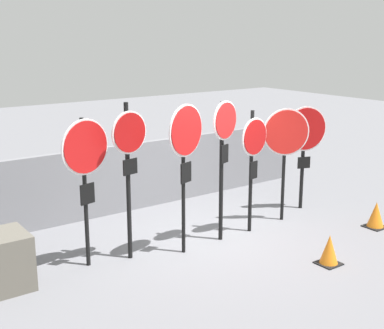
{
  "coord_description": "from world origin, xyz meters",
  "views": [
    {
      "loc": [
        -5.71,
        -7.09,
        3.61
      ],
      "look_at": [
        -0.58,
        0.0,
        1.46
      ],
      "focal_mm": 50.0,
      "sensor_mm": 36.0,
      "label": 1
    }
  ],
  "objects_px": {
    "stop_sign_2": "(186,144)",
    "traffic_cone_0": "(376,215)",
    "stop_sign_3": "(224,142)",
    "stop_sign_1": "(129,154)",
    "stop_sign_0": "(85,160)",
    "stop_sign_4": "(253,150)",
    "traffic_cone_1": "(329,250)",
    "stop_sign_6": "(305,137)",
    "stop_sign_5": "(286,139)"
  },
  "relations": [
    {
      "from": "stop_sign_0",
      "to": "stop_sign_5",
      "type": "height_order",
      "value": "stop_sign_0"
    },
    {
      "from": "stop_sign_3",
      "to": "traffic_cone_1",
      "type": "bearing_deg",
      "value": -85.26
    },
    {
      "from": "stop_sign_0",
      "to": "stop_sign_4",
      "type": "height_order",
      "value": "stop_sign_0"
    },
    {
      "from": "stop_sign_3",
      "to": "stop_sign_6",
      "type": "xyz_separation_m",
      "value": [
        2.47,
        0.39,
        -0.26
      ]
    },
    {
      "from": "stop_sign_6",
      "to": "traffic_cone_1",
      "type": "xyz_separation_m",
      "value": [
        -1.74,
        -2.2,
        -1.29
      ]
    },
    {
      "from": "stop_sign_2",
      "to": "stop_sign_1",
      "type": "bearing_deg",
      "value": 140.86
    },
    {
      "from": "stop_sign_4",
      "to": "traffic_cone_0",
      "type": "height_order",
      "value": "stop_sign_4"
    },
    {
      "from": "stop_sign_2",
      "to": "stop_sign_5",
      "type": "xyz_separation_m",
      "value": [
        2.48,
        0.2,
        -0.24
      ]
    },
    {
      "from": "stop_sign_1",
      "to": "traffic_cone_0",
      "type": "height_order",
      "value": "stop_sign_1"
    },
    {
      "from": "stop_sign_0",
      "to": "stop_sign_1",
      "type": "distance_m",
      "value": 0.7
    },
    {
      "from": "stop_sign_0",
      "to": "traffic_cone_0",
      "type": "bearing_deg",
      "value": -30.15
    },
    {
      "from": "stop_sign_3",
      "to": "traffic_cone_1",
      "type": "xyz_separation_m",
      "value": [
        0.73,
        -1.81,
        -1.55
      ]
    },
    {
      "from": "stop_sign_6",
      "to": "traffic_cone_0",
      "type": "distance_m",
      "value": 2.08
    },
    {
      "from": "stop_sign_3",
      "to": "stop_sign_5",
      "type": "xyz_separation_m",
      "value": [
        1.62,
        0.11,
        -0.16
      ]
    },
    {
      "from": "stop_sign_1",
      "to": "stop_sign_0",
      "type": "bearing_deg",
      "value": 158.35
    },
    {
      "from": "stop_sign_1",
      "to": "stop_sign_2",
      "type": "bearing_deg",
      "value": -31.97
    },
    {
      "from": "stop_sign_4",
      "to": "traffic_cone_0",
      "type": "xyz_separation_m",
      "value": [
        2.08,
        -1.22,
        -1.32
      ]
    },
    {
      "from": "stop_sign_1",
      "to": "stop_sign_6",
      "type": "bearing_deg",
      "value": -8.8
    },
    {
      "from": "stop_sign_1",
      "to": "stop_sign_4",
      "type": "relative_size",
      "value": 1.13
    },
    {
      "from": "stop_sign_0",
      "to": "stop_sign_4",
      "type": "distance_m",
      "value": 3.14
    },
    {
      "from": "stop_sign_0",
      "to": "stop_sign_3",
      "type": "xyz_separation_m",
      "value": [
        2.41,
        -0.37,
        0.05
      ]
    },
    {
      "from": "stop_sign_1",
      "to": "stop_sign_5",
      "type": "bearing_deg",
      "value": -13.2
    },
    {
      "from": "stop_sign_4",
      "to": "stop_sign_0",
      "type": "bearing_deg",
      "value": 163.09
    },
    {
      "from": "stop_sign_0",
      "to": "traffic_cone_0",
      "type": "height_order",
      "value": "stop_sign_0"
    },
    {
      "from": "stop_sign_4",
      "to": "stop_sign_2",
      "type": "bearing_deg",
      "value": 173.36
    },
    {
      "from": "stop_sign_0",
      "to": "stop_sign_2",
      "type": "relative_size",
      "value": 0.94
    },
    {
      "from": "traffic_cone_0",
      "to": "traffic_cone_1",
      "type": "height_order",
      "value": "traffic_cone_0"
    },
    {
      "from": "stop_sign_1",
      "to": "traffic_cone_1",
      "type": "distance_m",
      "value": 3.55
    },
    {
      "from": "stop_sign_4",
      "to": "stop_sign_5",
      "type": "height_order",
      "value": "stop_sign_4"
    },
    {
      "from": "stop_sign_3",
      "to": "stop_sign_6",
      "type": "height_order",
      "value": "stop_sign_3"
    },
    {
      "from": "stop_sign_3",
      "to": "traffic_cone_0",
      "type": "relative_size",
      "value": 5.01
    },
    {
      "from": "traffic_cone_0",
      "to": "stop_sign_6",
      "type": "bearing_deg",
      "value": 100.84
    },
    {
      "from": "stop_sign_3",
      "to": "stop_sign_5",
      "type": "height_order",
      "value": "stop_sign_3"
    },
    {
      "from": "stop_sign_0",
      "to": "stop_sign_4",
      "type": "xyz_separation_m",
      "value": [
        3.11,
        -0.36,
        -0.17
      ]
    },
    {
      "from": "stop_sign_5",
      "to": "traffic_cone_1",
      "type": "relative_size",
      "value": 4.56
    },
    {
      "from": "stop_sign_6",
      "to": "traffic_cone_1",
      "type": "distance_m",
      "value": 3.09
    },
    {
      "from": "stop_sign_4",
      "to": "traffic_cone_1",
      "type": "distance_m",
      "value": 2.25
    },
    {
      "from": "stop_sign_2",
      "to": "stop_sign_4",
      "type": "distance_m",
      "value": 1.6
    },
    {
      "from": "stop_sign_5",
      "to": "traffic_cone_0",
      "type": "distance_m",
      "value": 2.24
    },
    {
      "from": "stop_sign_0",
      "to": "traffic_cone_1",
      "type": "height_order",
      "value": "stop_sign_0"
    },
    {
      "from": "stop_sign_1",
      "to": "traffic_cone_0",
      "type": "xyz_separation_m",
      "value": [
        4.51,
        -1.45,
        -1.53
      ]
    },
    {
      "from": "stop_sign_0",
      "to": "stop_sign_5",
      "type": "xyz_separation_m",
      "value": [
        4.03,
        -0.26,
        -0.1
      ]
    },
    {
      "from": "stop_sign_3",
      "to": "stop_sign_1",
      "type": "bearing_deg",
      "value": 154.9
    },
    {
      "from": "stop_sign_1",
      "to": "traffic_cone_0",
      "type": "bearing_deg",
      "value": -28.73
    },
    {
      "from": "stop_sign_2",
      "to": "traffic_cone_0",
      "type": "relative_size",
      "value": 5.05
    },
    {
      "from": "stop_sign_3",
      "to": "traffic_cone_1",
      "type": "height_order",
      "value": "stop_sign_3"
    },
    {
      "from": "stop_sign_0",
      "to": "stop_sign_6",
      "type": "xyz_separation_m",
      "value": [
        4.88,
        0.02,
        -0.2
      ]
    },
    {
      "from": "stop_sign_1",
      "to": "stop_sign_4",
      "type": "height_order",
      "value": "stop_sign_1"
    },
    {
      "from": "stop_sign_6",
      "to": "traffic_cone_0",
      "type": "xyz_separation_m",
      "value": [
        0.31,
        -1.6,
        -1.29
      ]
    },
    {
      "from": "stop_sign_2",
      "to": "traffic_cone_1",
      "type": "distance_m",
      "value": 2.86
    }
  ]
}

